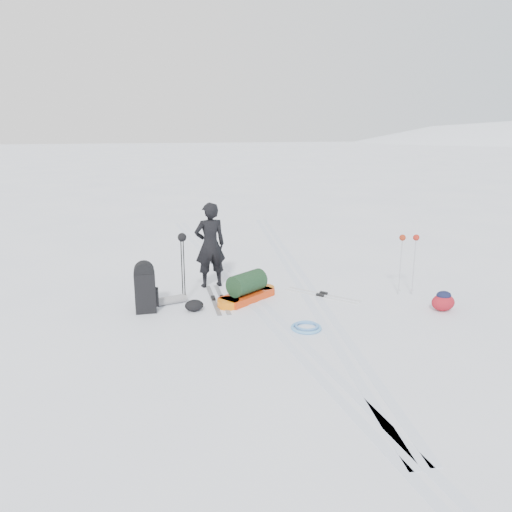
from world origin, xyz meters
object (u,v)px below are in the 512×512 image
(pulk_sled, at_px, (247,289))
(ski_poles_black, at_px, (182,246))
(skier, at_px, (210,245))
(expedition_rucksack, at_px, (149,288))

(pulk_sled, relative_size, ski_poles_black, 1.06)
(skier, distance_m, expedition_rucksack, 1.87)
(pulk_sled, bearing_deg, ski_poles_black, 135.78)
(pulk_sled, height_order, ski_poles_black, ski_poles_black)
(skier, bearing_deg, pulk_sled, 110.96)
(expedition_rucksack, bearing_deg, pulk_sled, 5.70)
(pulk_sled, distance_m, expedition_rucksack, 1.93)
(skier, xyz_separation_m, ski_poles_black, (-0.67, -0.85, 0.22))
(pulk_sled, xyz_separation_m, ski_poles_black, (-1.22, 0.21, 0.92))
(pulk_sled, height_order, expedition_rucksack, expedition_rucksack)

